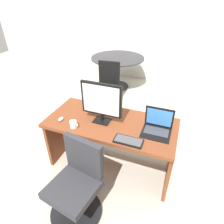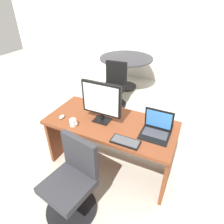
# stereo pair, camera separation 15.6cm
# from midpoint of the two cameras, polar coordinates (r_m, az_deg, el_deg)

# --- Properties ---
(ground) EXTENTS (12.00, 12.00, 0.00)m
(ground) POSITION_cam_midpoint_polar(r_m,az_deg,el_deg) (3.95, 6.47, 0.18)
(ground) COLOR #B7B2A3
(back_wall) EXTENTS (10.00, 0.10, 2.80)m
(back_wall) POSITION_cam_midpoint_polar(r_m,az_deg,el_deg) (5.13, 13.27, 23.90)
(back_wall) COLOR silver
(back_wall) RESTS_ON ground
(desk) EXTENTS (1.58, 0.73, 0.74)m
(desk) POSITION_cam_midpoint_polar(r_m,az_deg,el_deg) (2.51, -1.72, -6.23)
(desk) COLOR brown
(desk) RESTS_ON ground
(monitor) EXTENTS (0.49, 0.16, 0.50)m
(monitor) POSITION_cam_midpoint_polar(r_m,az_deg,el_deg) (2.23, -5.14, 3.31)
(monitor) COLOR black
(monitor) RESTS_ON desk
(laptop) EXTENTS (0.32, 0.29, 0.27)m
(laptop) POSITION_cam_midpoint_polar(r_m,az_deg,el_deg) (2.22, 11.41, -3.51)
(laptop) COLOR black
(laptop) RESTS_ON desk
(keyboard) EXTENTS (0.31, 0.14, 0.02)m
(keyboard) POSITION_cam_midpoint_polar(r_m,az_deg,el_deg) (2.07, 2.69, -8.54)
(keyboard) COLOR black
(keyboard) RESTS_ON desk
(mouse) EXTENTS (0.05, 0.09, 0.04)m
(mouse) POSITION_cam_midpoint_polar(r_m,az_deg,el_deg) (2.47, -16.60, -2.06)
(mouse) COLOR silver
(mouse) RESTS_ON desk
(desk_lamp) EXTENTS (0.12, 0.14, 0.38)m
(desk_lamp) POSITION_cam_midpoint_polar(r_m,az_deg,el_deg) (2.43, -7.22, 5.52)
(desk_lamp) COLOR #2D2D33
(desk_lamp) RESTS_ON desk
(coffee_mug) EXTENTS (0.10, 0.08, 0.09)m
(coffee_mug) POSITION_cam_midpoint_polar(r_m,az_deg,el_deg) (2.30, -13.22, -3.59)
(coffee_mug) COLOR white
(coffee_mug) RESTS_ON desk
(office_chair) EXTENTS (0.56, 0.56, 0.89)m
(office_chair) POSITION_cam_midpoint_polar(r_m,az_deg,el_deg) (2.20, -12.45, -21.02)
(office_chair) COLOR black
(office_chair) RESTS_ON ground
(meeting_table) EXTENTS (1.24, 1.24, 0.75)m
(meeting_table) POSITION_cam_midpoint_polar(r_m,az_deg,el_deg) (4.75, 0.66, 13.73)
(meeting_table) COLOR black
(meeting_table) RESTS_ON ground
(meeting_chair_near) EXTENTS (0.56, 0.56, 0.88)m
(meeting_chair_near) POSITION_cam_midpoint_polar(r_m,az_deg,el_deg) (4.04, -2.51, 6.76)
(meeting_chair_near) COLOR black
(meeting_chair_near) RESTS_ON ground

